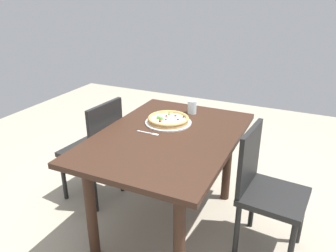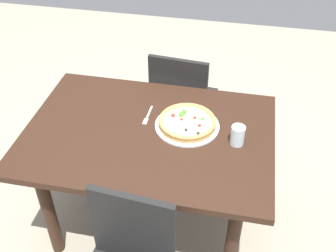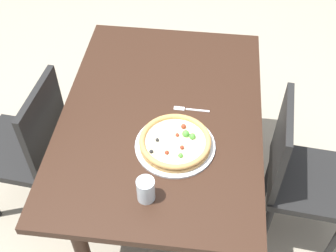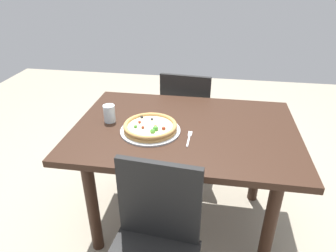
{
  "view_description": "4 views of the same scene",
  "coord_description": "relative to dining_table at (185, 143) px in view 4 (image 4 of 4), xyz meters",
  "views": [
    {
      "loc": [
        1.85,
        0.87,
        1.67
      ],
      "look_at": [
        -0.1,
        -0.04,
        0.76
      ],
      "focal_mm": 35.16,
      "sensor_mm": 36.0,
      "label": 1
    },
    {
      "loc": [
        -0.43,
        1.59,
        2.12
      ],
      "look_at": [
        -0.1,
        -0.04,
        0.76
      ],
      "focal_mm": 43.91,
      "sensor_mm": 36.0,
      "label": 2
    },
    {
      "loc": [
        -1.35,
        -0.19,
        2.15
      ],
      "look_at": [
        -0.1,
        -0.04,
        0.76
      ],
      "focal_mm": 45.88,
      "sensor_mm": 36.0,
      "label": 3
    },
    {
      "loc": [
        0.15,
        -1.56,
        1.59
      ],
      "look_at": [
        -0.1,
        -0.04,
        0.76
      ],
      "focal_mm": 32.48,
      "sensor_mm": 36.0,
      "label": 4
    }
  ],
  "objects": [
    {
      "name": "ground_plane",
      "position": [
        0.0,
        0.0,
        -0.63
      ],
      "size": [
        6.0,
        6.0,
        0.0
      ],
      "primitive_type": "plane",
      "color": "#9E937F"
    },
    {
      "name": "drinking_glass",
      "position": [
        -0.46,
        0.0,
        0.16
      ],
      "size": [
        0.07,
        0.07,
        0.1
      ],
      "primitive_type": "cylinder",
      "color": "silver",
      "rests_on": "dining_table"
    },
    {
      "name": "chair_far",
      "position": [
        -0.05,
        0.67,
        -0.16
      ],
      "size": [
        0.44,
        0.44,
        0.87
      ],
      "rotation": [
        0.0,
        0.0,
        -0.09
      ],
      "color": "black",
      "rests_on": "ground"
    },
    {
      "name": "pizza",
      "position": [
        -0.19,
        -0.08,
        0.14
      ],
      "size": [
        0.3,
        0.3,
        0.05
      ],
      "color": "tan",
      "rests_on": "plate"
    },
    {
      "name": "chair_near",
      "position": [
        -0.07,
        -0.67,
        -0.16
      ],
      "size": [
        0.43,
        0.43,
        0.87
      ],
      "rotation": [
        0.0,
        0.0,
        3.05
      ],
      "color": "black",
      "rests_on": "ground"
    },
    {
      "name": "fork",
      "position": [
        0.04,
        -0.12,
        0.11
      ],
      "size": [
        0.02,
        0.17,
        0.0
      ],
      "rotation": [
        0.0,
        0.0,
        1.55
      ],
      "color": "silver",
      "rests_on": "dining_table"
    },
    {
      "name": "plate",
      "position": [
        -0.19,
        -0.08,
        0.11
      ],
      "size": [
        0.34,
        0.34,
        0.01
      ],
      "primitive_type": "cylinder",
      "color": "silver",
      "rests_on": "dining_table"
    },
    {
      "name": "dining_table",
      "position": [
        0.0,
        0.0,
        0.0
      ],
      "size": [
        1.3,
        0.91,
        0.74
      ],
      "color": "#331E14",
      "rests_on": "ground"
    }
  ]
}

